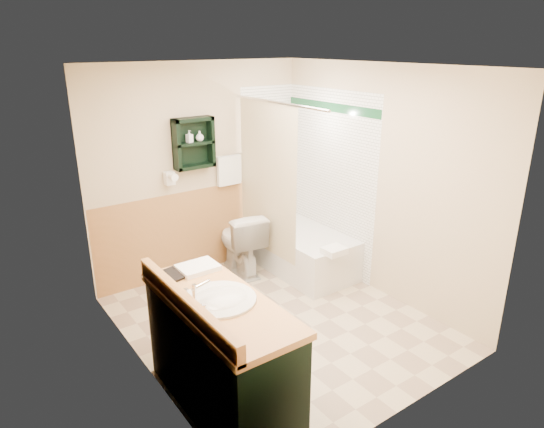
# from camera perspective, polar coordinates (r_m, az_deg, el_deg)

# --- Properties ---
(floor) EXTENTS (3.00, 3.00, 0.00)m
(floor) POSITION_cam_1_polar(r_m,az_deg,el_deg) (4.84, 0.64, -12.63)
(floor) COLOR #CAB893
(floor) RESTS_ON ground
(back_wall) EXTENTS (2.60, 0.04, 2.40)m
(back_wall) POSITION_cam_1_polar(r_m,az_deg,el_deg) (5.57, -8.61, 5.02)
(back_wall) COLOR beige
(back_wall) RESTS_ON ground
(left_wall) EXTENTS (0.04, 3.00, 2.40)m
(left_wall) POSITION_cam_1_polar(r_m,az_deg,el_deg) (3.75, -15.84, -2.86)
(left_wall) COLOR beige
(left_wall) RESTS_ON ground
(right_wall) EXTENTS (0.04, 3.00, 2.40)m
(right_wall) POSITION_cam_1_polar(r_m,az_deg,el_deg) (5.18, 12.60, 3.65)
(right_wall) COLOR beige
(right_wall) RESTS_ON ground
(ceiling) EXTENTS (2.60, 3.00, 0.04)m
(ceiling) POSITION_cam_1_polar(r_m,az_deg,el_deg) (4.10, 0.78, 17.33)
(ceiling) COLOR white
(ceiling) RESTS_ON back_wall
(wainscot_left) EXTENTS (2.98, 2.98, 1.00)m
(wainscot_left) POSITION_cam_1_polar(r_m,az_deg,el_deg) (4.07, -14.44, -11.91)
(wainscot_left) COLOR tan
(wainscot_left) RESTS_ON left_wall
(wainscot_back) EXTENTS (2.58, 2.58, 1.00)m
(wainscot_back) POSITION_cam_1_polar(r_m,az_deg,el_deg) (5.75, -8.10, -1.81)
(wainscot_back) COLOR tan
(wainscot_back) RESTS_ON back_wall
(mirror_frame) EXTENTS (1.30, 1.30, 1.00)m
(mirror_frame) POSITION_cam_1_polar(r_m,az_deg,el_deg) (3.17, -12.02, -0.82)
(mirror_frame) COLOR brown
(mirror_frame) RESTS_ON left_wall
(mirror_glass) EXTENTS (1.20, 1.20, 0.90)m
(mirror_glass) POSITION_cam_1_polar(r_m,az_deg,el_deg) (3.18, -11.93, -0.80)
(mirror_glass) COLOR white
(mirror_glass) RESTS_ON left_wall
(tile_right) EXTENTS (1.50, 1.50, 2.10)m
(tile_right) POSITION_cam_1_polar(r_m,az_deg,el_deg) (5.70, 6.65, 3.88)
(tile_right) COLOR white
(tile_right) RESTS_ON right_wall
(tile_back) EXTENTS (0.95, 0.95, 2.10)m
(tile_back) POSITION_cam_1_polar(r_m,az_deg,el_deg) (6.09, 0.28, 5.04)
(tile_back) COLOR white
(tile_back) RESTS_ON back_wall
(tile_accent) EXTENTS (1.50, 1.50, 0.10)m
(tile_accent) POSITION_cam_1_polar(r_m,az_deg,el_deg) (5.52, 6.93, 12.38)
(tile_accent) COLOR #134525
(tile_accent) RESTS_ON right_wall
(wall_shelf) EXTENTS (0.45, 0.15, 0.55)m
(wall_shelf) POSITION_cam_1_polar(r_m,az_deg,el_deg) (5.35, -9.19, 8.23)
(wall_shelf) COLOR black
(wall_shelf) RESTS_ON back_wall
(hair_dryer) EXTENTS (0.10, 0.24, 0.18)m
(hair_dryer) POSITION_cam_1_polar(r_m,az_deg,el_deg) (5.33, -11.99, 4.14)
(hair_dryer) COLOR white
(hair_dryer) RESTS_ON back_wall
(towel_bar) EXTENTS (0.40, 0.06, 0.40)m
(towel_bar) POSITION_cam_1_polar(r_m,az_deg,el_deg) (5.64, -5.18, 6.91)
(towel_bar) COLOR white
(towel_bar) RESTS_ON back_wall
(curtain_rod) EXTENTS (0.03, 1.60, 0.03)m
(curtain_rod) POSITION_cam_1_polar(r_m,az_deg,el_deg) (5.05, 0.56, 12.98)
(curtain_rod) COLOR silver
(curtain_rod) RESTS_ON back_wall
(shower_curtain) EXTENTS (1.05, 1.05, 1.70)m
(shower_curtain) POSITION_cam_1_polar(r_m,az_deg,el_deg) (5.35, -0.57, 4.08)
(shower_curtain) COLOR #C3B393
(shower_curtain) RESTS_ON curtain_rod
(vanity) EXTENTS (0.59, 1.40, 0.89)m
(vanity) POSITION_cam_1_polar(r_m,az_deg,el_deg) (3.68, -5.96, -16.06)
(vanity) COLOR black
(vanity) RESTS_ON ground
(bathtub) EXTENTS (0.72, 1.50, 0.48)m
(bathtub) POSITION_cam_1_polar(r_m,az_deg,el_deg) (5.84, 2.97, -4.06)
(bathtub) COLOR silver
(bathtub) RESTS_ON ground
(toilet) EXTENTS (0.55, 0.83, 0.75)m
(toilet) POSITION_cam_1_polar(r_m,az_deg,el_deg) (5.67, -3.75, -3.34)
(toilet) COLOR silver
(toilet) RESTS_ON ground
(counter_towel) EXTENTS (0.30, 0.24, 0.04)m
(counter_towel) POSITION_cam_1_polar(r_m,az_deg,el_deg) (3.88, -8.72, -6.24)
(counter_towel) COLOR white
(counter_towel) RESTS_ON vanity
(vanity_book) EXTENTS (0.17, 0.05, 0.23)m
(vanity_book) POSITION_cam_1_polar(r_m,az_deg,el_deg) (3.74, -12.45, -5.89)
(vanity_book) COLOR black
(vanity_book) RESTS_ON vanity
(tub_towel) EXTENTS (0.23, 0.19, 0.07)m
(tub_towel) POSITION_cam_1_polar(r_m,az_deg,el_deg) (5.13, 7.33, -4.30)
(tub_towel) COLOR white
(tub_towel) RESTS_ON bathtub
(soap_bottle_a) EXTENTS (0.09, 0.14, 0.06)m
(soap_bottle_a) POSITION_cam_1_polar(r_m,az_deg,el_deg) (5.31, -9.68, 8.62)
(soap_bottle_a) COLOR silver
(soap_bottle_a) RESTS_ON wall_shelf
(soap_bottle_b) EXTENTS (0.12, 0.14, 0.09)m
(soap_bottle_b) POSITION_cam_1_polar(r_m,az_deg,el_deg) (5.36, -8.50, 8.94)
(soap_bottle_b) COLOR silver
(soap_bottle_b) RESTS_ON wall_shelf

